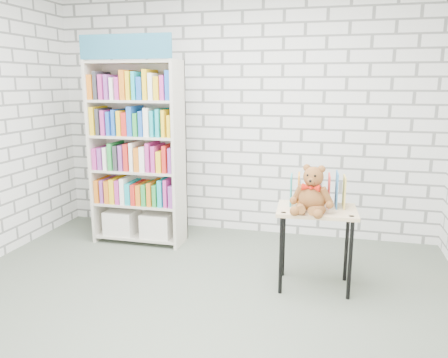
# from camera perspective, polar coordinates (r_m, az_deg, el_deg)

# --- Properties ---
(ground) EXTENTS (4.50, 4.50, 0.00)m
(ground) POSITION_cam_1_polar(r_m,az_deg,el_deg) (3.66, -4.46, -16.60)
(ground) COLOR #525B4D
(ground) RESTS_ON ground
(room_shell) EXTENTS (4.52, 4.02, 2.81)m
(room_shell) POSITION_cam_1_polar(r_m,az_deg,el_deg) (3.19, -5.01, 12.61)
(room_shell) COLOR silver
(room_shell) RESTS_ON ground
(bookshelf) EXTENTS (1.00, 0.39, 2.25)m
(bookshelf) POSITION_cam_1_polar(r_m,az_deg,el_deg) (4.90, -11.23, 3.46)
(bookshelf) COLOR beige
(bookshelf) RESTS_ON ground
(display_table) EXTENTS (0.69, 0.50, 0.72)m
(display_table) POSITION_cam_1_polar(r_m,az_deg,el_deg) (3.85, 11.96, -5.24)
(display_table) COLOR tan
(display_table) RESTS_ON ground
(table_books) EXTENTS (0.48, 0.23, 0.28)m
(table_books) POSITION_cam_1_polar(r_m,az_deg,el_deg) (3.89, 12.09, -1.38)
(table_books) COLOR teal
(table_books) RESTS_ON display_table
(teddy_bear) EXTENTS (0.36, 0.35, 0.40)m
(teddy_bear) POSITION_cam_1_polar(r_m,az_deg,el_deg) (3.68, 11.43, -1.86)
(teddy_bear) COLOR brown
(teddy_bear) RESTS_ON display_table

